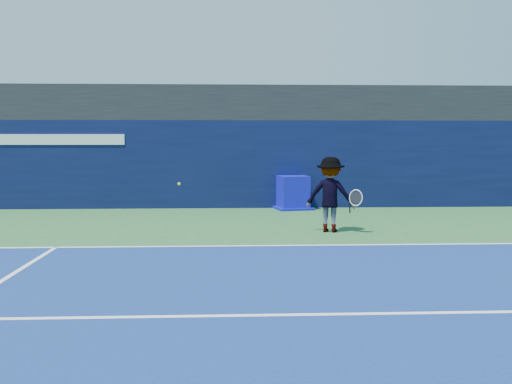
# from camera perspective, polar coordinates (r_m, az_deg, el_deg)

# --- Properties ---
(ground) EXTENTS (80.00, 80.00, 0.00)m
(ground) POSITION_cam_1_polar(r_m,az_deg,el_deg) (9.79, 4.53, -8.65)
(ground) COLOR #2B6130
(ground) RESTS_ON ground
(baseline) EXTENTS (24.00, 0.10, 0.01)m
(baseline) POSITION_cam_1_polar(r_m,az_deg,el_deg) (12.70, 2.85, -5.36)
(baseline) COLOR white
(baseline) RESTS_ON ground
(service_line) EXTENTS (24.00, 0.10, 0.01)m
(service_line) POSITION_cam_1_polar(r_m,az_deg,el_deg) (7.88, 6.36, -12.08)
(service_line) COLOR white
(service_line) RESTS_ON ground
(stadium_band) EXTENTS (36.00, 3.00, 1.20)m
(stadium_band) POSITION_cam_1_polar(r_m,az_deg,el_deg) (21.00, 0.68, 8.69)
(stadium_band) COLOR black
(stadium_band) RESTS_ON back_wall_assembly
(back_wall_assembly) EXTENTS (36.00, 1.03, 3.00)m
(back_wall_assembly) POSITION_cam_1_polar(r_m,az_deg,el_deg) (19.98, 0.83, 2.84)
(back_wall_assembly) COLOR #091034
(back_wall_assembly) RESTS_ON ground
(equipment_cart) EXTENTS (1.40, 1.40, 1.13)m
(equipment_cart) POSITION_cam_1_polar(r_m,az_deg,el_deg) (19.33, 3.69, -0.19)
(equipment_cart) COLOR #0F0CB0
(equipment_cart) RESTS_ON ground
(tennis_player) EXTENTS (1.46, 1.07, 1.91)m
(tennis_player) POSITION_cam_1_polar(r_m,az_deg,el_deg) (14.62, 7.45, -0.25)
(tennis_player) COLOR white
(tennis_player) RESTS_ON ground
(tennis_ball) EXTENTS (0.08, 0.08, 0.08)m
(tennis_ball) POSITION_cam_1_polar(r_m,az_deg,el_deg) (14.64, -7.70, 0.82)
(tennis_ball) COLOR #B4CF17
(tennis_ball) RESTS_ON ground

